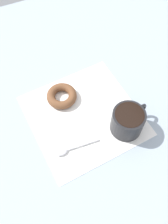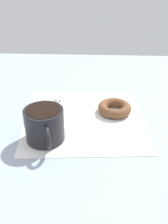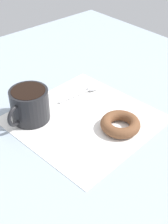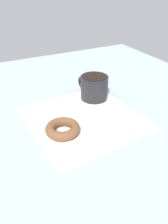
# 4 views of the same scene
# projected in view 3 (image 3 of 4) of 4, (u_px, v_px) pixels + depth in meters

# --- Properties ---
(ground_plane) EXTENTS (1.20, 1.20, 0.02)m
(ground_plane) POSITION_uv_depth(u_px,v_px,m) (77.00, 129.00, 0.76)
(ground_plane) COLOR #99A8B7
(napkin) EXTENTS (0.34, 0.34, 0.00)m
(napkin) POSITION_uv_depth(u_px,v_px,m) (84.00, 119.00, 0.78)
(napkin) COLOR white
(napkin) RESTS_ON ground_plane
(coffee_cup) EXTENTS (0.12, 0.09, 0.08)m
(coffee_cup) POSITION_uv_depth(u_px,v_px,m) (29.00, 104.00, 0.75)
(coffee_cup) COLOR black
(coffee_cup) RESTS_ON napkin
(donut) EXTENTS (0.10, 0.10, 0.03)m
(donut) POSITION_uv_depth(u_px,v_px,m) (120.00, 124.00, 0.74)
(donut) COLOR brown
(donut) RESTS_ON napkin
(spoon) EXTENTS (0.13, 0.03, 0.01)m
(spoon) POSITION_uv_depth(u_px,v_px,m) (88.00, 90.00, 0.87)
(spoon) COLOR silver
(spoon) RESTS_ON napkin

